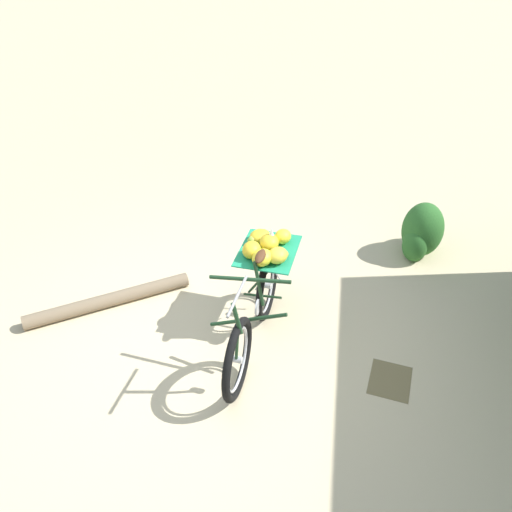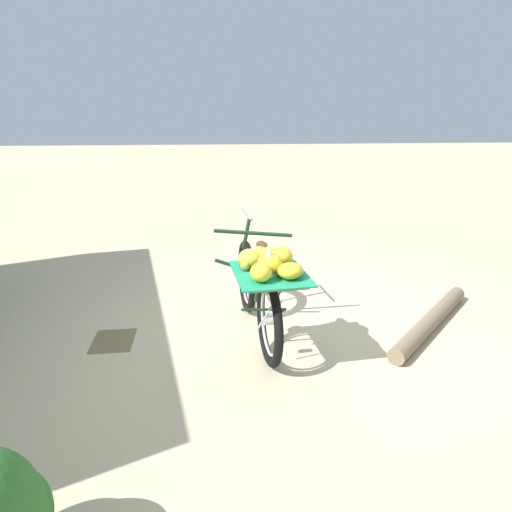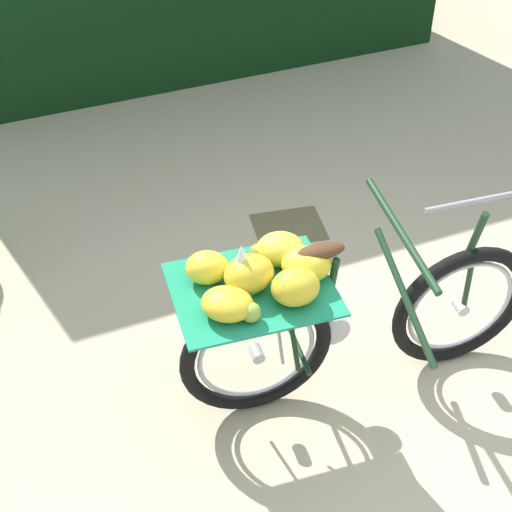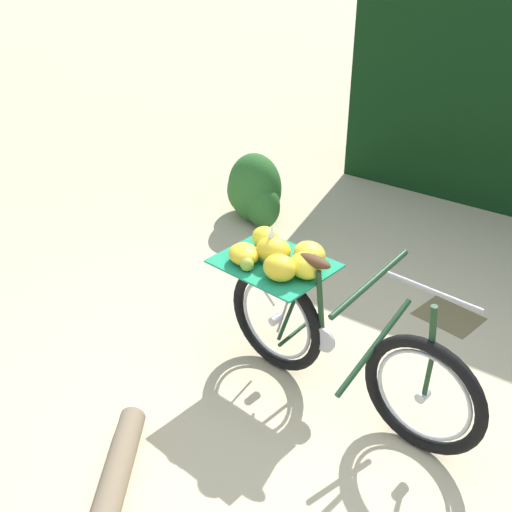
{
  "view_description": "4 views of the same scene",
  "coord_description": "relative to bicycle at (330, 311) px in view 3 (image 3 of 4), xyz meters",
  "views": [
    {
      "loc": [
        3.35,
        1.47,
        3.5
      ],
      "look_at": [
        -0.45,
        0.15,
        0.74
      ],
      "focal_mm": 35.68,
      "sensor_mm": 36.0,
      "label": 1
    },
    {
      "loc": [
        -3.65,
        0.72,
        1.91
      ],
      "look_at": [
        -0.68,
        0.37,
        0.96
      ],
      "focal_mm": 30.89,
      "sensor_mm": 36.0,
      "label": 2
    },
    {
      "loc": [
        -1.02,
        -2.02,
        2.93
      ],
      "look_at": [
        -0.5,
        0.33,
        0.89
      ],
      "focal_mm": 52.45,
      "sensor_mm": 36.0,
      "label": 3
    },
    {
      "loc": [
        1.74,
        -2.06,
        2.67
      ],
      "look_at": [
        -0.55,
        0.11,
        0.87
      ],
      "focal_mm": 43.14,
      "sensor_mm": 36.0,
      "label": 4
    }
  ],
  "objects": [
    {
      "name": "bicycle",
      "position": [
        0.0,
        0.0,
        0.0
      ],
      "size": [
        1.79,
        0.71,
        1.03
      ],
      "rotation": [
        0.0,
        0.0,
        0.08
      ],
      "color": "black",
      "rests_on": "ground_plane"
    },
    {
      "name": "leaf_litter_patch",
      "position": [
        0.16,
        1.31,
        -0.53
      ],
      "size": [
        0.44,
        0.36,
        0.01
      ],
      "primitive_type": "cube",
      "color": "olive",
      "rests_on": "ground_plane"
    },
    {
      "name": "ground_plane",
      "position": [
        0.16,
        -0.28,
        -0.54
      ],
      "size": [
        60.0,
        60.0,
        0.0
      ],
      "primitive_type": "plane",
      "color": "beige"
    }
  ]
}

